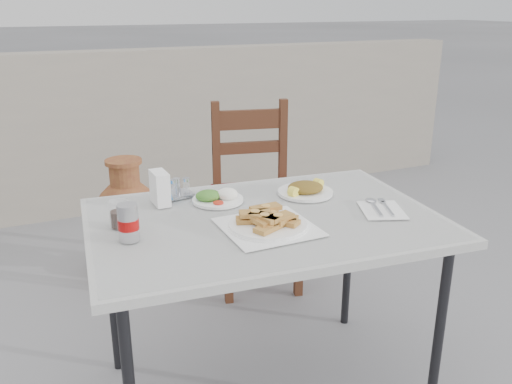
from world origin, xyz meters
name	(u,v)px	position (x,y,z in m)	size (l,w,h in m)	color
cafe_table	(265,230)	(0.07, 0.04, 0.72)	(1.36, 0.99, 0.78)	black
pide_plate	(268,220)	(0.03, -0.05, 0.81)	(0.32, 0.32, 0.06)	white
salad_rice_plate	(217,197)	(-0.03, 0.27, 0.80)	(0.20, 0.20, 0.05)	white
salad_chopped_plate	(305,189)	(0.33, 0.20, 0.80)	(0.23, 0.23, 0.05)	white
soda_can	(128,222)	(-0.43, 0.04, 0.84)	(0.07, 0.07, 0.13)	#BDBCC1
cola_glass	(119,215)	(-0.44, 0.17, 0.82)	(0.07, 0.07, 0.10)	white
napkin_holder	(160,188)	(-0.25, 0.33, 0.85)	(0.07, 0.11, 0.13)	white
condiment_caddy	(179,190)	(-0.16, 0.39, 0.81)	(0.12, 0.10, 0.08)	silver
cutlery_napkin	(380,208)	(0.50, -0.07, 0.78)	(0.22, 0.24, 0.01)	white
chair	(255,193)	(0.44, 0.95, 0.53)	(0.54, 0.54, 1.02)	#391E0F
terracotta_urn	(128,221)	(-0.20, 1.33, 0.32)	(0.40, 0.40, 0.70)	brown
back_wall	(119,131)	(0.00, 2.50, 0.60)	(6.00, 0.25, 1.20)	gray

